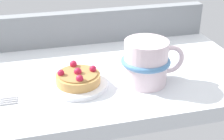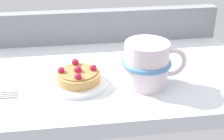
# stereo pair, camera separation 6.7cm
# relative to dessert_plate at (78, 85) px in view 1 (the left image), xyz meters

# --- Properties ---
(ground_plane) EXTENTS (0.76, 0.40, 0.03)m
(ground_plane) POSITION_rel_dessert_plate_xyz_m (0.02, 0.06, -0.02)
(ground_plane) COLOR silver
(window_rail_back) EXTENTS (0.75, 0.03, 0.09)m
(window_rail_back) POSITION_rel_dessert_plate_xyz_m (0.02, 0.24, 0.04)
(window_rail_back) COLOR gray
(window_rail_back) RESTS_ON ground_plane
(dessert_plate) EXTENTS (0.12, 0.12, 0.01)m
(dessert_plate) POSITION_rel_dessert_plate_xyz_m (0.00, 0.00, 0.00)
(dessert_plate) COLOR white
(dessert_plate) RESTS_ON ground_plane
(raspberry_tart) EXTENTS (0.09, 0.09, 0.03)m
(raspberry_tart) POSITION_rel_dessert_plate_xyz_m (-0.00, 0.00, 0.02)
(raspberry_tart) COLOR tan
(raspberry_tart) RESTS_ON dessert_plate
(coffee_mug) EXTENTS (0.14, 0.10, 0.10)m
(coffee_mug) POSITION_rel_dessert_plate_xyz_m (0.14, -0.02, 0.04)
(coffee_mug) COLOR silver
(coffee_mug) RESTS_ON ground_plane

